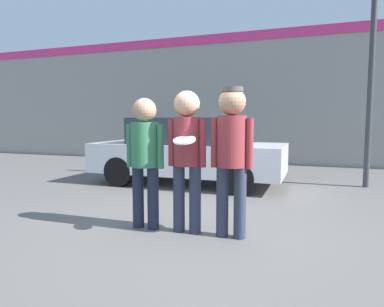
% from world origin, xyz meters
% --- Properties ---
extents(ground_plane, '(56.00, 56.00, 0.00)m').
position_xyz_m(ground_plane, '(0.00, 0.00, 0.00)').
color(ground_plane, '#5B5956').
extents(storefront_building, '(24.00, 0.22, 4.30)m').
position_xyz_m(storefront_building, '(0.00, 7.24, 2.18)').
color(storefront_building, gray).
rests_on(storefront_building, ground).
extents(person_left, '(0.53, 0.36, 1.72)m').
position_xyz_m(person_left, '(-0.67, -0.20, 1.03)').
color(person_left, '#1E2338').
rests_on(person_left, ground).
extents(person_middle_with_frisbee, '(0.50, 0.55, 1.80)m').
position_xyz_m(person_middle_with_frisbee, '(-0.09, -0.17, 1.09)').
color(person_middle_with_frisbee, '#2D3347').
rests_on(person_middle_with_frisbee, ground).
extents(person_right, '(0.52, 0.35, 1.83)m').
position_xyz_m(person_right, '(0.48, -0.16, 1.12)').
color(person_right, '#2D3347').
rests_on(person_right, ground).
extents(parked_car_near, '(4.23, 1.83, 1.49)m').
position_xyz_m(parked_car_near, '(-1.27, 3.01, 0.75)').
color(parked_car_near, silver).
rests_on(parked_car_near, ground).
extents(shrub, '(0.97, 0.97, 0.97)m').
position_xyz_m(shrub, '(-2.91, 6.57, 0.49)').
color(shrub, '#285B2D').
rests_on(shrub, ground).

